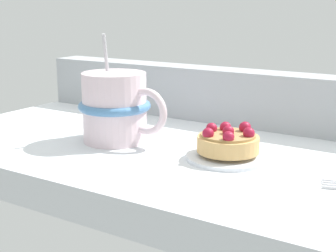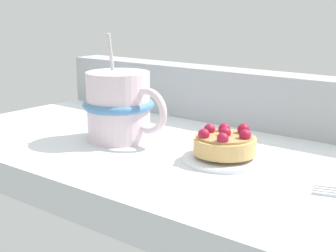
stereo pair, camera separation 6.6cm
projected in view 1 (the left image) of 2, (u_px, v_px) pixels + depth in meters
ground_plane at (193, 163)px, 67.65cm from camera, size 79.02×39.10×4.26cm
window_rail_back at (245, 98)px, 79.76cm from camera, size 77.44×5.75×8.70cm
dessert_plate at (228, 155)px, 62.47cm from camera, size 10.54×10.54×0.99cm
raspberry_tart at (228, 141)px, 62.05cm from camera, size 7.81×7.81×3.50cm
coffee_mug at (116, 107)px, 69.53cm from camera, size 13.82×10.22×15.09cm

